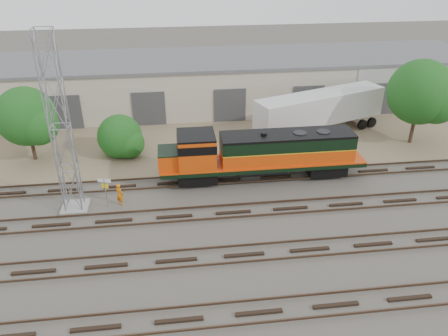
{
  "coord_description": "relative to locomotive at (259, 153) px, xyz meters",
  "views": [
    {
      "loc": [
        -3.71,
        -22.98,
        16.84
      ],
      "look_at": [
        -0.33,
        4.0,
        2.2
      ],
      "focal_mm": 35.0,
      "sensor_mm": 36.0,
      "label": 1
    }
  ],
  "objects": [
    {
      "name": "tree_mid",
      "position": [
        -10.7,
        5.52,
        -0.61
      ],
      "size": [
        3.96,
        3.77,
        3.77
      ],
      "color": "#382619",
      "rests_on": "ground"
    },
    {
      "name": "dirt_strip",
      "position": [
        -2.61,
        9.0,
        -2.17
      ],
      "size": [
        80.0,
        16.0,
        0.02
      ],
      "primitive_type": "cube",
      "color": "#726047",
      "rests_on": "ground"
    },
    {
      "name": "warehouse",
      "position": [
        -2.57,
        16.98,
        0.47
      ],
      "size": [
        58.4,
        10.4,
        5.3
      ],
      "color": "#BFB69F",
      "rests_on": "ground"
    },
    {
      "name": "locomotive",
      "position": [
        0.0,
        0.0,
        0.0
      ],
      "size": [
        15.63,
        2.74,
        3.76
      ],
      "color": "black",
      "rests_on": "tracks"
    },
    {
      "name": "tree_west",
      "position": [
        -17.83,
        5.41,
        1.57
      ],
      "size": [
        5.04,
        4.8,
        6.27
      ],
      "color": "#382619",
      "rests_on": "ground"
    },
    {
      "name": "dumpster_blue",
      "position": [
        12.41,
        12.15,
        -1.43
      ],
      "size": [
        2.06,
        2.01,
        1.5
      ],
      "primitive_type": "cube",
      "rotation": [
        0.0,
        0.0,
        0.4
      ],
      "color": "navy",
      "rests_on": "ground"
    },
    {
      "name": "signal_tower",
      "position": [
        -13.42,
        -2.53,
        3.73
      ],
      "size": [
        1.79,
        1.79,
        12.13
      ],
      "rotation": [
        0.0,
        0.0,
        0.02
      ],
      "color": "gray",
      "rests_on": "ground"
    },
    {
      "name": "worker",
      "position": [
        -10.34,
        -2.38,
        -1.36
      ],
      "size": [
        0.72,
        0.68,
        1.65
      ],
      "primitive_type": "imported",
      "rotation": [
        0.0,
        0.0,
        2.47
      ],
      "color": "orange",
      "rests_on": "ground"
    },
    {
      "name": "semi_trailer",
      "position": [
        7.57,
        7.92,
        0.33
      ],
      "size": [
        13.09,
        6.83,
        3.99
      ],
      "rotation": [
        0.0,
        0.0,
        0.35
      ],
      "color": "silver",
      "rests_on": "ground"
    },
    {
      "name": "tracks",
      "position": [
        -2.61,
        -9.0,
        -2.1
      ],
      "size": [
        80.0,
        20.4,
        0.28
      ],
      "color": "black",
      "rests_on": "ground"
    },
    {
      "name": "ground",
      "position": [
        -2.61,
        -6.0,
        -2.18
      ],
      "size": [
        140.0,
        140.0,
        0.0
      ],
      "primitive_type": "plane",
      "color": "#47423A",
      "rests_on": "ground"
    },
    {
      "name": "sign_post",
      "position": [
        -11.2,
        -2.64,
        -0.59
      ],
      "size": [
        0.91,
        0.28,
        2.27
      ],
      "color": "gray",
      "rests_on": "ground"
    },
    {
      "name": "tree_east",
      "position": [
        15.31,
        4.64,
        2.46
      ],
      "size": [
        5.91,
        5.63,
        7.6
      ],
      "color": "#382619",
      "rests_on": "ground"
    }
  ]
}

